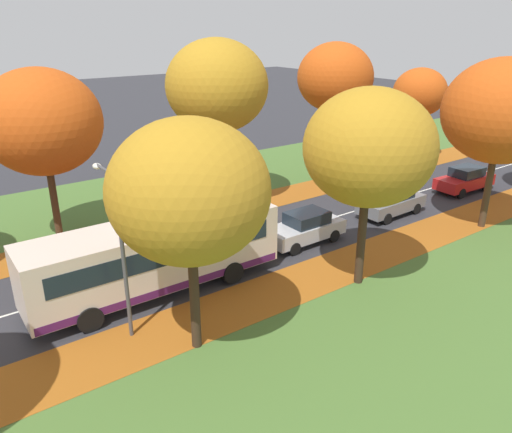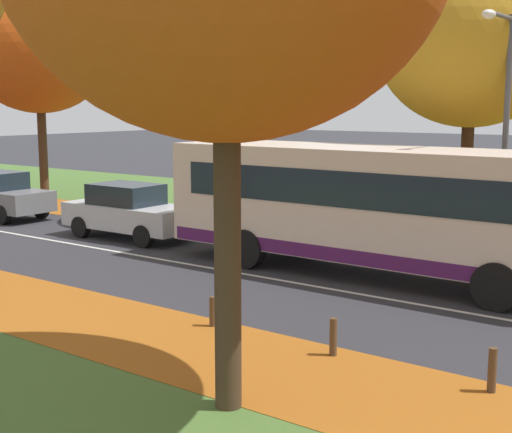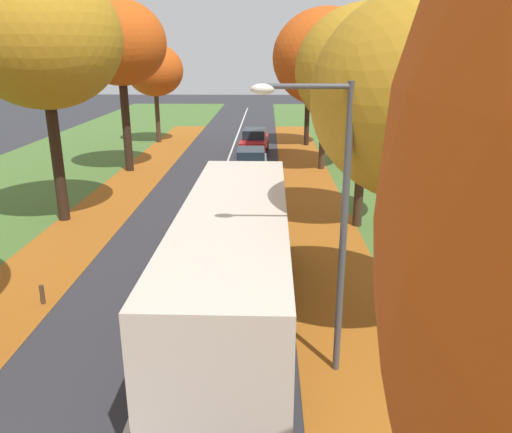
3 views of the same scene
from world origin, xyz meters
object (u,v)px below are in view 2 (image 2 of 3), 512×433
tree_right_mid (240,46)px  streetlamp_right (502,114)px  bollard_fifth (213,312)px  tree_right_near (472,42)px  bollard_fourth (333,337)px  car_silver_lead (129,211)px  bollard_third (492,370)px  bus (377,203)px  tree_right_far (38,48)px

tree_right_mid → streetlamp_right: tree_right_mid is taller
tree_right_mid → bollard_fifth: tree_right_mid is taller
tree_right_near → bollard_fifth: tree_right_near is taller
bollard_fourth → streetlamp_right: streetlamp_right is taller
bollard_fourth → car_silver_lead: 11.27m
tree_right_mid → bollard_third: (-9.58, -11.68, -5.52)m
bollard_fifth → bollard_fourth: bearing=-90.9°
tree_right_near → car_silver_lead: tree_right_near is taller
tree_right_near → bollard_third: (-9.45, -3.87, -5.26)m
tree_right_near → bollard_third: bearing=-157.7°
tree_right_near → bus: 5.73m
tree_right_far → bollard_fifth: size_ratio=15.93×
streetlamp_right → car_silver_lead: (-2.05, 10.21, -2.92)m
tree_right_far → car_silver_lead: (-4.03, -9.23, -5.38)m
tree_right_mid → bollard_fifth: (-9.57, -6.65, -5.57)m
tree_right_far → streetlamp_right: (-1.97, -19.44, -2.46)m
bollard_fourth → bus: size_ratio=0.06×
bus → car_silver_lead: (-0.09, 8.06, -0.89)m
bollard_third → bollard_fifth: 5.03m
tree_right_mid → car_silver_lead: bearing=169.5°
bus → car_silver_lead: bus is taller
tree_right_mid → bus: bearing=-120.8°
tree_right_near → car_silver_lead: bearing=116.3°
tree_right_near → bollard_third: size_ratio=12.10×
tree_right_mid → streetlamp_right: 9.91m
car_silver_lead → tree_right_far: bearing=66.4°
bollard_fourth → tree_right_near: bearing=8.1°
streetlamp_right → tree_right_mid: bearing=75.9°
bollard_fourth → streetlamp_right: (7.25, -0.23, 3.43)m
bollard_fourth → bus: 5.80m
bollard_third → streetlamp_right: streetlamp_right is taller
bollard_fifth → bus: bearing=-6.4°
bollard_third → car_silver_lead: car_silver_lead is taller
tree_right_far → streetlamp_right: 19.69m
bollard_fourth → bollard_fifth: (0.04, 2.51, -0.03)m
car_silver_lead → bus: bearing=-89.3°
streetlamp_right → bollard_fifth: bearing=159.2°
tree_right_near → tree_right_mid: bearing=89.0°
tree_right_far → bollard_fifth: tree_right_far is taller
bollard_fifth → car_silver_lead: bearing=55.4°
tree_right_near → bus: tree_right_near is taller
tree_right_far → bollard_third: bearing=-112.9°
tree_right_mid → car_silver_lead: (-4.41, 0.82, -5.03)m
tree_right_near → bollard_fifth: size_ratio=14.17×
bollard_fourth → car_silver_lead: car_silver_lead is taller
tree_right_far → car_silver_lead: 11.42m
bus → car_silver_lead: bearing=90.7°
tree_right_mid → bollard_fourth: bearing=-136.3°
bollard_third → car_silver_lead: 13.54m
bollard_fourth → bollard_fifth: bollard_fourth is taller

